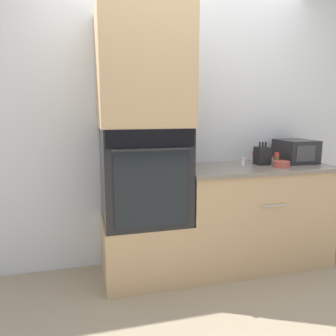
# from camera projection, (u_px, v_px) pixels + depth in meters

# --- Properties ---
(ground_plane) EXTENTS (12.00, 12.00, 0.00)m
(ground_plane) POSITION_uv_depth(u_px,v_px,m) (195.00, 288.00, 2.64)
(ground_plane) COLOR gray
(wall_back) EXTENTS (8.00, 0.05, 2.50)m
(wall_back) POSITION_uv_depth(u_px,v_px,m) (175.00, 128.00, 3.03)
(wall_back) COLOR silver
(wall_back) RESTS_ON ground_plane
(oven_cabinet_base) EXTENTS (0.70, 0.60, 0.50)m
(oven_cabinet_base) POSITION_uv_depth(u_px,v_px,m) (145.00, 248.00, 2.80)
(oven_cabinet_base) COLOR tan
(oven_cabinet_base) RESTS_ON ground_plane
(wall_oven) EXTENTS (0.68, 0.64, 0.78)m
(wall_oven) POSITION_uv_depth(u_px,v_px,m) (144.00, 175.00, 2.68)
(wall_oven) COLOR black
(wall_oven) RESTS_ON oven_cabinet_base
(oven_cabinet_upper) EXTENTS (0.70, 0.60, 0.89)m
(oven_cabinet_upper) POSITION_uv_depth(u_px,v_px,m) (143.00, 70.00, 2.54)
(oven_cabinet_upper) COLOR tan
(oven_cabinet_upper) RESTS_ON wall_oven
(counter_unit) EXTENTS (1.35, 0.63, 0.92)m
(counter_unit) POSITION_uv_depth(u_px,v_px,m) (254.00, 215.00, 3.02)
(counter_unit) COLOR tan
(counter_unit) RESTS_ON ground_plane
(microwave) EXTENTS (0.31, 0.35, 0.21)m
(microwave) POSITION_uv_depth(u_px,v_px,m) (296.00, 151.00, 3.11)
(microwave) COLOR #232326
(microwave) RESTS_ON counter_unit
(knife_block) EXTENTS (0.12, 0.12, 0.21)m
(knife_block) POSITION_uv_depth(u_px,v_px,m) (262.00, 156.00, 2.99)
(knife_block) COLOR black
(knife_block) RESTS_ON counter_unit
(bowl) EXTENTS (0.14, 0.14, 0.05)m
(bowl) POSITION_uv_depth(u_px,v_px,m) (281.00, 164.00, 2.86)
(bowl) COLOR #B24C42
(bowl) RESTS_ON counter_unit
(condiment_jar_near) EXTENTS (0.05, 0.05, 0.11)m
(condiment_jar_near) POSITION_uv_depth(u_px,v_px,m) (277.00, 159.00, 2.96)
(condiment_jar_near) COLOR brown
(condiment_jar_near) RESTS_ON counter_unit
(condiment_jar_mid) EXTENTS (0.04, 0.04, 0.11)m
(condiment_jar_mid) POSITION_uv_depth(u_px,v_px,m) (254.00, 157.00, 3.10)
(condiment_jar_mid) COLOR silver
(condiment_jar_mid) RESTS_ON counter_unit
(condiment_jar_far) EXTENTS (0.04, 0.04, 0.07)m
(condiment_jar_far) POSITION_uv_depth(u_px,v_px,m) (243.00, 162.00, 2.88)
(condiment_jar_far) COLOR silver
(condiment_jar_far) RESTS_ON counter_unit
(condiment_jar_back) EXTENTS (0.06, 0.06, 0.07)m
(condiment_jar_back) POSITION_uv_depth(u_px,v_px,m) (275.00, 160.00, 3.07)
(condiment_jar_back) COLOR silver
(condiment_jar_back) RESTS_ON counter_unit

